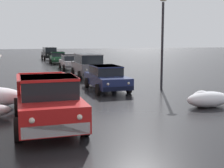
# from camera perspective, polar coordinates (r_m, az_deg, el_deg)

# --- Properties ---
(snow_bank_along_left_kerb) EXTENTS (2.02, 0.96, 0.72)m
(snow_bank_along_left_kerb) POSITION_cam_1_polar(r_m,az_deg,el_deg) (14.05, 16.98, -2.69)
(snow_bank_along_left_kerb) COLOR white
(snow_bank_along_left_kerb) RESTS_ON ground
(pickup_truck_red_approaching_near_lane) EXTENTS (2.18, 5.23, 1.76)m
(pickup_truck_red_approaching_near_lane) POSITION_cam_1_polar(r_m,az_deg,el_deg) (10.60, -11.84, -2.98)
(pickup_truck_red_approaching_near_lane) COLOR red
(pickup_truck_red_approaching_near_lane) RESTS_ON ground
(sedan_darkblue_parked_kerbside_close) EXTENTS (1.95, 4.40, 1.42)m
(sedan_darkblue_parked_kerbside_close) POSITION_cam_1_polar(r_m,az_deg,el_deg) (17.86, -1.05, 1.24)
(sedan_darkblue_parked_kerbside_close) COLOR navy
(sedan_darkblue_parked_kerbside_close) RESTS_ON ground
(suv_grey_parked_kerbside_mid) EXTENTS (2.13, 4.77, 1.82)m
(suv_grey_parked_kerbside_mid) POSITION_cam_1_polar(r_m,az_deg,el_deg) (24.20, -4.43, 3.58)
(suv_grey_parked_kerbside_mid) COLOR slate
(suv_grey_parked_kerbside_mid) RESTS_ON ground
(sedan_silver_parked_far_down_block) EXTENTS (1.89, 4.29, 1.42)m
(sedan_silver_parked_far_down_block) POSITION_cam_1_polar(r_m,az_deg,el_deg) (30.99, -7.68, 4.08)
(sedan_silver_parked_far_down_block) COLOR #B7B7BC
(sedan_silver_parked_far_down_block) RESTS_ON ground
(sedan_green_queued_behind_truck) EXTENTS (2.17, 4.25, 1.42)m
(sedan_green_queued_behind_truck) POSITION_cam_1_polar(r_m,az_deg,el_deg) (38.79, -9.90, 4.83)
(sedan_green_queued_behind_truck) COLOR #1E5633
(sedan_green_queued_behind_truck) RESTS_ON ground
(suv_black_at_far_intersection) EXTENTS (2.15, 4.85, 1.82)m
(suv_black_at_far_intersection) POSITION_cam_1_polar(r_m,az_deg,el_deg) (46.55, -11.40, 5.61)
(suv_black_at_far_intersection) COLOR black
(suv_black_at_far_intersection) RESTS_ON ground
(street_lamp_post) EXTENTS (0.44, 0.24, 5.26)m
(street_lamp_post) POSITION_cam_1_polar(r_m,az_deg,el_deg) (18.38, 9.24, 8.29)
(street_lamp_post) COLOR #28282D
(street_lamp_post) RESTS_ON ground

